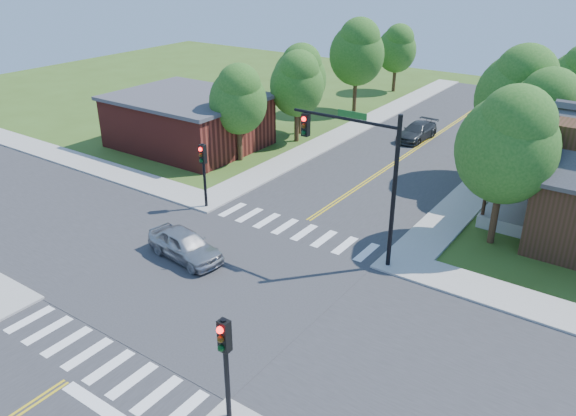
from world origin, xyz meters
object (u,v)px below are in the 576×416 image
Objects in this scene: car_dgrey at (417,132)px; signal_pole_nw at (203,164)px; signal_pole_se at (225,352)px; car_silver at (185,245)px; signal_mast_ne at (361,161)px.

signal_pole_nw is at bearing -101.44° from car_dgrey.
signal_pole_se is 10.60m from car_silver.
signal_pole_se is 15.84m from signal_pole_nw.
signal_pole_se is at bearing -45.00° from signal_pole_nw.
signal_pole_se is 0.86× the size of car_dgrey.
signal_pole_se is 1.00× the size of signal_pole_nw.
car_silver reaches higher than car_dgrey.
car_dgrey is (-4.76, 18.32, -4.22)m from signal_mast_ne.
signal_pole_nw is (-11.20, 11.20, 0.00)m from signal_pole_se.
signal_mast_ne is at bearing 98.56° from signal_pole_se.
signal_pole_se reaches higher than car_silver.
car_silver is (-8.16, 6.47, -1.95)m from signal_pole_se.
signal_mast_ne is 9.76m from signal_pole_nw.
signal_mast_ne is 11.55m from signal_pole_se.
signal_pole_nw is at bearing 135.00° from signal_pole_se.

